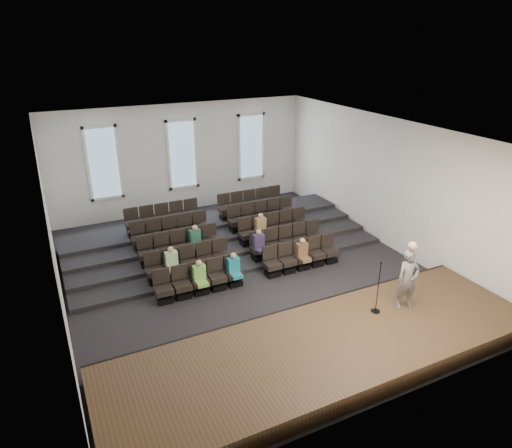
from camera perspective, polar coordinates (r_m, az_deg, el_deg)
The scene contains 14 objects.
ground at distance 16.28m, azimuth -1.22°, elevation -6.07°, with size 14.00×14.00×0.00m, color black.
ceiling at distance 14.53m, azimuth -1.39°, elevation 11.49°, with size 12.00×14.00×0.02m, color white.
wall_back at distance 21.52m, azimuth -9.23°, elevation 8.10°, with size 12.00×0.04×5.00m, color white.
wall_front at distance 9.96m, azimuth 16.19°, elevation -10.80°, with size 12.00×0.04×5.00m, color white.
wall_left at distance 14.03m, azimuth -24.24°, elevation -1.79°, with size 0.04×14.00×5.00m, color white.
wall_right at distance 18.42m, azimuth 16.03°, elevation 5.00°, with size 0.04×14.00×5.00m, color white.
stage at distance 12.45m, azimuth 9.04°, elevation -15.23°, with size 11.80×3.60×0.50m, color #46331E.
stage_lip at distance 13.63m, azimuth 4.77°, elevation -11.22°, with size 11.80×0.06×0.52m, color black.
risers at distance 18.82m, azimuth -5.28°, elevation -1.32°, with size 11.80×4.80×0.60m.
seating_rows at distance 17.23m, azimuth -3.39°, elevation -1.85°, with size 6.80×4.70×1.67m.
windows at distance 21.41m, azimuth -9.20°, elevation 8.58°, with size 8.44×0.10×3.24m.
audience at distance 16.02m, azimuth -2.87°, elevation -3.33°, with size 4.85×2.64×1.10m.
speaker at distance 13.73m, azimuth 18.43°, elevation -6.58°, with size 0.65×0.43×1.79m, color #63605E.
mic_stand at distance 13.46m, azimuth 14.89°, elevation -8.82°, with size 0.27×0.27×1.60m.
Camera 1 is at (-5.92, -12.96, 7.87)m, focal length 32.00 mm.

